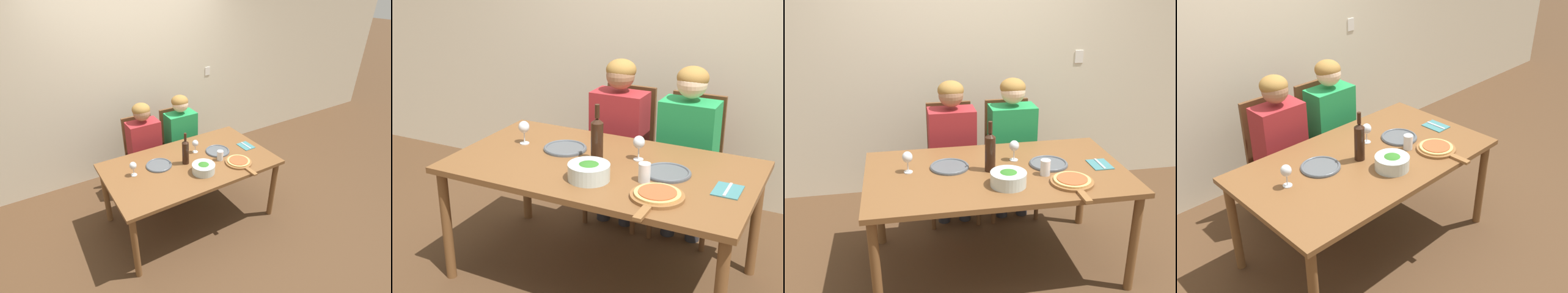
{
  "view_description": "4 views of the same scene",
  "coord_description": "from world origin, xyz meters",
  "views": [
    {
      "loc": [
        -1.37,
        -2.36,
        2.49
      ],
      "look_at": [
        0.15,
        0.13,
        0.84
      ],
      "focal_mm": 28.0,
      "sensor_mm": 36.0,
      "label": 1
    },
    {
      "loc": [
        1.24,
        -2.64,
        1.97
      ],
      "look_at": [
        -0.14,
        0.08,
        0.81
      ],
      "focal_mm": 50.0,
      "sensor_mm": 36.0,
      "label": 2
    },
    {
      "loc": [
        -0.63,
        -2.76,
        2.05
      ],
      "look_at": [
        -0.11,
        0.02,
        0.93
      ],
      "focal_mm": 42.0,
      "sensor_mm": 36.0,
      "label": 3
    },
    {
      "loc": [
        -1.89,
        -1.99,
        2.34
      ],
      "look_at": [
        0.05,
        -0.01,
        0.83
      ],
      "focal_mm": 42.0,
      "sensor_mm": 36.0,
      "label": 4
    }
  ],
  "objects": [
    {
      "name": "water_tumbler",
      "position": [
        0.3,
        -0.12,
        0.81
      ],
      "size": [
        0.07,
        0.07,
        0.11
      ],
      "color": "silver",
      "rests_on": "dining_table"
    },
    {
      "name": "dinner_plate_left",
      "position": [
        -0.31,
        0.11,
        0.76
      ],
      "size": [
        0.27,
        0.27,
        0.02
      ],
      "color": "#4C5156",
      "rests_on": "dining_table"
    },
    {
      "name": "fork_on_napkin",
      "position": [
        0.73,
        -0.03,
        0.76
      ],
      "size": [
        0.14,
        0.18,
        0.01
      ],
      "color": "#387075",
      "rests_on": "dining_table"
    },
    {
      "name": "chair_right",
      "position": [
        0.29,
        0.84,
        0.52
      ],
      "size": [
        0.42,
        0.42,
        0.99
      ],
      "color": "brown",
      "rests_on": "ground"
    },
    {
      "name": "ground_plane",
      "position": [
        0.0,
        0.0,
        0.0
      ],
      "size": [
        40.0,
        40.0,
        0.0
      ],
      "primitive_type": "plane",
      "color": "#4C331E"
    },
    {
      "name": "person_woman",
      "position": [
        -0.21,
        0.72,
        0.73
      ],
      "size": [
        0.47,
        0.51,
        1.22
      ],
      "color": "#28282D",
      "rests_on": "ground"
    },
    {
      "name": "dinner_plate_right",
      "position": [
        0.38,
        0.04,
        0.76
      ],
      "size": [
        0.27,
        0.27,
        0.02
      ],
      "color": "#4C5156",
      "rests_on": "dining_table"
    },
    {
      "name": "wine_glass_right",
      "position": [
        0.16,
        0.16,
        0.86
      ],
      "size": [
        0.07,
        0.07,
        0.15
      ],
      "color": "silver",
      "rests_on": "dining_table"
    },
    {
      "name": "chair_left",
      "position": [
        -0.21,
        0.84,
        0.52
      ],
      "size": [
        0.42,
        0.42,
        0.99
      ],
      "color": "brown",
      "rests_on": "ground"
    },
    {
      "name": "wine_glass_left",
      "position": [
        -0.59,
        0.09,
        0.86
      ],
      "size": [
        0.07,
        0.07,
        0.15
      ],
      "color": "silver",
      "rests_on": "dining_table"
    },
    {
      "name": "pizza_on_board",
      "position": [
        0.44,
        -0.28,
        0.77
      ],
      "size": [
        0.28,
        0.42,
        0.04
      ],
      "color": "brown",
      "rests_on": "dining_table"
    },
    {
      "name": "person_man",
      "position": [
        0.29,
        0.72,
        0.73
      ],
      "size": [
        0.47,
        0.51,
        1.22
      ],
      "color": "#28282D",
      "rests_on": "ground"
    },
    {
      "name": "back_wall",
      "position": [
        0.0,
        1.39,
        1.35
      ],
      "size": [
        10.0,
        0.06,
        2.7
      ],
      "color": "beige",
      "rests_on": "ground"
    },
    {
      "name": "broccoli_bowl",
      "position": [
        0.02,
        -0.23,
        0.8
      ],
      "size": [
        0.23,
        0.23,
        0.1
      ],
      "color": "silver",
      "rests_on": "dining_table"
    },
    {
      "name": "dining_table",
      "position": [
        0.0,
        0.0,
        0.68
      ],
      "size": [
        1.78,
        1.0,
        0.75
      ],
      "color": "brown",
      "rests_on": "ground"
    },
    {
      "name": "wine_bottle",
      "position": [
        -0.04,
        0.02,
        0.9
      ],
      "size": [
        0.07,
        0.07,
        0.35
      ],
      "color": "black",
      "rests_on": "dining_table"
    }
  ]
}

